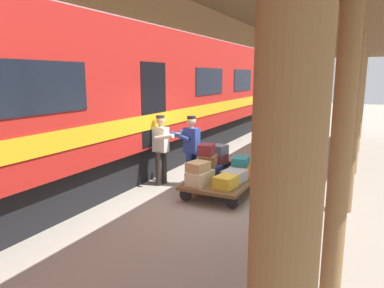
{
  "coord_description": "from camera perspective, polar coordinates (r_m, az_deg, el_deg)",
  "views": [
    {
      "loc": [
        -2.71,
        7.35,
        2.63
      ],
      "look_at": [
        0.68,
        0.39,
        1.15
      ],
      "focal_mm": 33.4,
      "sensor_mm": 36.0,
      "label": 1
    }
  ],
  "objects": [
    {
      "name": "suitcase_cream_canvas",
      "position": [
        7.7,
        1.29,
        -5.39
      ],
      "size": [
        0.47,
        0.67,
        0.29
      ],
      "primitive_type": "cube",
      "rotation": [
        0.0,
        0.0,
        -0.12
      ],
      "color": "beige",
      "rests_on": "luggage_cart"
    },
    {
      "name": "porter_by_door",
      "position": [
        8.67,
        -4.9,
        -0.55
      ],
      "size": [
        0.69,
        0.47,
        1.7
      ],
      "color": "#332D28",
      "rests_on": "ground_plane"
    },
    {
      "name": "suitcase_brown_leather",
      "position": [
        8.1,
        2.56,
        -2.67
      ],
      "size": [
        0.47,
        0.52,
        0.26
      ],
      "primitive_type": "cube",
      "rotation": [
        0.0,
        0.0,
        0.22
      ],
      "color": "brown",
      "rests_on": "suitcase_navy_fabric"
    },
    {
      "name": "suitcase_slate_roller",
      "position": [
        8.56,
        4.38,
        -0.93
      ],
      "size": [
        0.37,
        0.41,
        0.23
      ],
      "primitive_type": "cube",
      "rotation": [
        0.0,
        0.0,
        -0.16
      ],
      "color": "#4C515B",
      "rests_on": "suitcase_burgundy_valise"
    },
    {
      "name": "suitcase_burgundy_valise",
      "position": [
        8.62,
        4.15,
        -2.31
      ],
      "size": [
        0.4,
        0.5,
        0.2
      ],
      "primitive_type": "cube",
      "rotation": [
        0.0,
        0.0,
        -0.09
      ],
      "color": "maroon",
      "rests_on": "suitcase_black_hardshell"
    },
    {
      "name": "suitcase_maroon_trunk",
      "position": [
        8.06,
        2.33,
        -0.91
      ],
      "size": [
        0.36,
        0.42,
        0.25
      ],
      "primitive_type": "cube",
      "rotation": [
        0.0,
        0.0,
        0.14
      ],
      "color": "maroon",
      "rests_on": "suitcase_brown_leather"
    },
    {
      "name": "ground_plane",
      "position": [
        8.26,
        5.53,
        -7.79
      ],
      "size": [
        60.0,
        60.0,
        0.0
      ],
      "primitive_type": "plane",
      "color": "gray"
    },
    {
      "name": "porter_in_overalls",
      "position": [
        8.53,
        -0.19,
        -0.7
      ],
      "size": [
        0.71,
        0.5,
        1.7
      ],
      "color": "navy",
      "rests_on": "ground_plane"
    },
    {
      "name": "suitcase_black_hardshell",
      "position": [
        8.65,
        4.25,
        -3.75
      ],
      "size": [
        0.48,
        0.57,
        0.24
      ],
      "primitive_type": "cube",
      "rotation": [
        0.0,
        0.0,
        -0.11
      ],
      "color": "black",
      "rests_on": "luggage_cart"
    },
    {
      "name": "suitcase_navy_fabric",
      "position": [
        8.17,
        2.86,
        -4.48
      ],
      "size": [
        0.47,
        0.49,
        0.28
      ],
      "primitive_type": "cube",
      "rotation": [
        0.0,
        0.0,
        -0.04
      ],
      "color": "navy",
      "rests_on": "luggage_cart"
    },
    {
      "name": "suitcase_teal_softside",
      "position": [
        8.43,
        7.8,
        -2.72
      ],
      "size": [
        0.42,
        0.55,
        0.19
      ],
      "primitive_type": "cube",
      "rotation": [
        0.0,
        0.0,
        0.16
      ],
      "color": "#1E666B",
      "rests_on": "suitcase_orange_carryall"
    },
    {
      "name": "platform_canopy",
      "position": [
        7.38,
        24.64,
        14.8
      ],
      "size": [
        3.2,
        19.38,
        3.56
      ],
      "color": "brown",
      "rests_on": "ground_plane"
    },
    {
      "name": "train_car",
      "position": [
        9.57,
        -13.77,
        7.11
      ],
      "size": [
        3.02,
        19.39,
        4.0
      ],
      "color": "#B21E19",
      "rests_on": "ground_plane"
    },
    {
      "name": "suitcase_tan_vintage",
      "position": [
        7.63,
        0.97,
        -3.63
      ],
      "size": [
        0.45,
        0.52,
        0.21
      ],
      "primitive_type": "cube",
      "rotation": [
        0.0,
        0.0,
        -0.2
      ],
      "color": "tan",
      "rests_on": "suitcase_cream_canvas"
    },
    {
      "name": "suitcase_yellow_case",
      "position": [
        7.49,
        5.41,
        -6.04
      ],
      "size": [
        0.45,
        0.53,
        0.25
      ],
      "primitive_type": "cube",
      "rotation": [
        0.0,
        0.0,
        -0.15
      ],
      "color": "gold",
      "rests_on": "luggage_cart"
    },
    {
      "name": "suitcase_orange_carryall",
      "position": [
        8.46,
        7.96,
        -4.17
      ],
      "size": [
        0.46,
        0.58,
        0.24
      ],
      "primitive_type": "cube",
      "rotation": [
        0.0,
        0.0,
        -0.02
      ],
      "color": "#CC6B23",
      "rests_on": "luggage_cart"
    },
    {
      "name": "suitcase_gray_aluminum",
      "position": [
        7.97,
        6.76,
        -5.06
      ],
      "size": [
        0.51,
        0.56,
        0.24
      ],
      "primitive_type": "cube",
      "rotation": [
        0.0,
        0.0,
        -0.12
      ],
      "color": "#9EA0A5",
      "rests_on": "luggage_cart"
    },
    {
      "name": "baggage_tug",
      "position": [
        17.28,
        18.0,
        3.66
      ],
      "size": [
        1.34,
        1.84,
        1.3
      ],
      "color": "orange",
      "rests_on": "ground_plane"
    },
    {
      "name": "luggage_cart",
      "position": [
        8.12,
        4.77,
        -5.97
      ],
      "size": [
        1.31,
        1.93,
        0.34
      ],
      "color": "brown",
      "rests_on": "ground_plane"
    }
  ]
}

